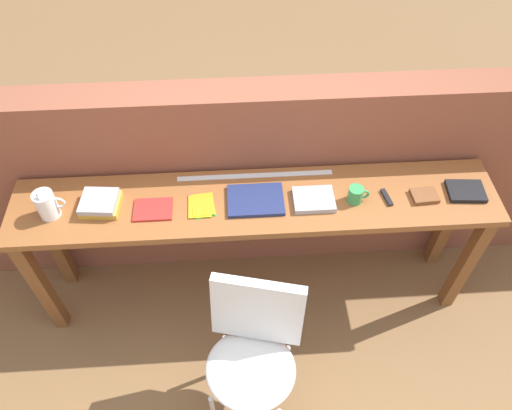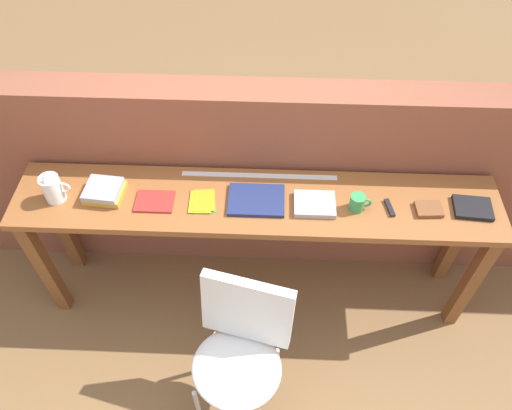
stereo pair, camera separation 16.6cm
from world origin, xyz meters
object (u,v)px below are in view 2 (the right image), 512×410
(mug, at_px, (358,203))
(book_repair_rightmost, at_px, (473,208))
(chair_white_moulded, at_px, (240,348))
(pamphlet_pile_colourful, at_px, (203,201))
(multitool_folded, at_px, (390,208))
(pitcher_white, at_px, (53,188))
(leather_journal_brown, at_px, (429,209))
(book_open_centre, at_px, (257,200))
(book_stack_leftmost, at_px, (104,191))
(magazine_cycling, at_px, (155,201))

(mug, bearing_deg, book_repair_rightmost, 1.65)
(chair_white_moulded, height_order, pamphlet_pile_colourful, same)
(pamphlet_pile_colourful, bearing_deg, chair_white_moulded, -70.40)
(chair_white_moulded, bearing_deg, multitool_folded, 40.27)
(pitcher_white, relative_size, leather_journal_brown, 1.41)
(chair_white_moulded, bearing_deg, pamphlet_pile_colourful, 109.60)
(pamphlet_pile_colourful, bearing_deg, multitool_folded, -0.35)
(pitcher_white, distance_m, pamphlet_pile_colourful, 0.75)
(leather_journal_brown, bearing_deg, pitcher_white, 176.54)
(pamphlet_pile_colourful, height_order, book_open_centre, book_open_centre)
(multitool_folded, bearing_deg, pitcher_white, -179.97)
(book_stack_leftmost, relative_size, leather_journal_brown, 1.56)
(book_repair_rightmost, bearing_deg, book_open_centre, -175.99)
(chair_white_moulded, bearing_deg, book_stack_leftmost, 138.49)
(pitcher_white, distance_m, leather_journal_brown, 1.88)
(chair_white_moulded, xyz_separation_m, pamphlet_pile_colourful, (-0.22, 0.62, 0.36))
(mug, distance_m, leather_journal_brown, 0.36)
(pitcher_white, relative_size, book_open_centre, 0.65)
(magazine_cycling, height_order, book_open_centre, book_open_centre)
(multitool_folded, relative_size, book_repair_rightmost, 0.59)
(magazine_cycling, bearing_deg, book_stack_leftmost, 171.99)
(book_open_centre, relative_size, multitool_folded, 2.59)
(mug, height_order, multitool_folded, mug)
(book_repair_rightmost, bearing_deg, magazine_cycling, -174.89)
(book_open_centre, height_order, book_repair_rightmost, book_repair_rightmost)
(pitcher_white, relative_size, multitool_folded, 1.67)
(mug, bearing_deg, book_stack_leftmost, 178.38)
(pitcher_white, xyz_separation_m, book_open_centre, (1.02, 0.02, -0.07))
(chair_white_moulded, relative_size, book_open_centre, 3.14)
(magazine_cycling, relative_size, multitool_folded, 1.75)
(book_stack_leftmost, xyz_separation_m, mug, (1.28, -0.04, 0.01))
(chair_white_moulded, xyz_separation_m, book_open_centre, (0.06, 0.63, 0.36))
(chair_white_moulded, distance_m, pitcher_white, 1.22)
(chair_white_moulded, relative_size, multitool_folded, 8.10)
(chair_white_moulded, bearing_deg, book_open_centre, 84.93)
(mug, relative_size, multitool_folded, 1.00)
(magazine_cycling, bearing_deg, pamphlet_pile_colourful, 2.52)
(magazine_cycling, height_order, mug, mug)
(chair_white_moulded, distance_m, mug, 0.91)
(chair_white_moulded, relative_size, book_stack_leftmost, 4.39)
(book_stack_leftmost, distance_m, book_open_centre, 0.78)
(book_open_centre, height_order, leather_journal_brown, leather_journal_brown)
(pamphlet_pile_colourful, relative_size, book_repair_rightmost, 0.91)
(pitcher_white, height_order, book_stack_leftmost, pitcher_white)
(mug, bearing_deg, magazine_cycling, -179.96)
(chair_white_moulded, height_order, leather_journal_brown, leather_journal_brown)
(magazine_cycling, xyz_separation_m, leather_journal_brown, (1.38, -0.00, 0.01))
(book_open_centre, bearing_deg, pitcher_white, -178.79)
(pitcher_white, bearing_deg, multitool_folded, 0.03)
(pamphlet_pile_colourful, distance_m, book_repair_rightmost, 1.35)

